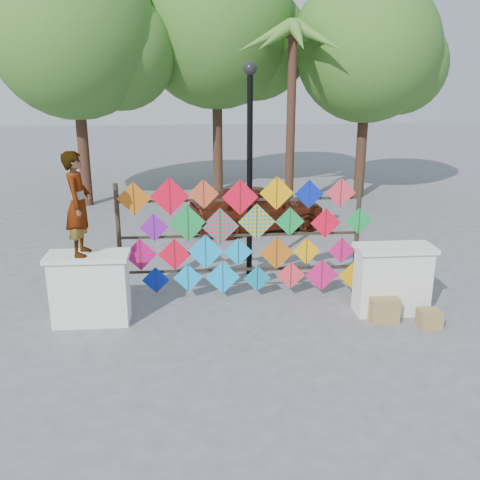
# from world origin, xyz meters

# --- Properties ---
(ground) EXTENTS (80.00, 80.00, 0.00)m
(ground) POSITION_xyz_m (0.00, 0.00, 0.00)
(ground) COLOR gray
(ground) RESTS_ON ground
(parapet_left) EXTENTS (1.40, 0.65, 1.28)m
(parapet_left) POSITION_xyz_m (-2.70, -0.20, 0.65)
(parapet_left) COLOR white
(parapet_left) RESTS_ON ground
(parapet_right) EXTENTS (1.40, 0.65, 1.28)m
(parapet_right) POSITION_xyz_m (2.70, -0.20, 0.65)
(parapet_right) COLOR white
(parapet_right) RESTS_ON ground
(kite_rack) EXTENTS (4.95, 0.24, 2.41)m
(kite_rack) POSITION_xyz_m (0.05, 0.73, 1.23)
(kite_rack) COLOR #2E2419
(kite_rack) RESTS_ON ground
(tree_west) EXTENTS (5.85, 5.20, 8.01)m
(tree_west) POSITION_xyz_m (-4.40, 9.03, 5.38)
(tree_west) COLOR #4E2F21
(tree_west) RESTS_ON ground
(tree_mid) EXTENTS (6.30, 5.60, 8.61)m
(tree_mid) POSITION_xyz_m (0.11, 11.03, 5.77)
(tree_mid) COLOR #4E2F21
(tree_mid) RESTS_ON ground
(tree_east) EXTENTS (5.40, 4.80, 7.42)m
(tree_east) POSITION_xyz_m (5.09, 9.53, 4.99)
(tree_east) COLOR #4E2F21
(tree_east) RESTS_ON ground
(palm_tree) EXTENTS (3.62, 3.62, 5.83)m
(palm_tree) POSITION_xyz_m (2.20, 8.00, 4.95)
(palm_tree) COLOR #4E2F21
(palm_tree) RESTS_ON ground
(vendor_woman) EXTENTS (0.43, 0.65, 1.75)m
(vendor_woman) POSITION_xyz_m (-2.78, -0.20, 2.16)
(vendor_woman) COLOR #99999E
(vendor_woman) RESTS_ON parapet_left
(sedan) EXTENTS (4.07, 2.40, 1.30)m
(sedan) POSITION_xyz_m (0.86, 5.46, 0.65)
(sedan) COLOR #521D0E
(sedan) RESTS_ON ground
(lamppost) EXTENTS (0.28, 0.28, 4.46)m
(lamppost) POSITION_xyz_m (0.30, 2.00, 2.69)
(lamppost) COLOR black
(lamppost) RESTS_ON ground
(cardboard_box_near) EXTENTS (0.50, 0.45, 0.45)m
(cardboard_box_near) POSITION_xyz_m (2.44, -0.51, 0.22)
(cardboard_box_near) COLOR #9A7D4A
(cardboard_box_near) RESTS_ON ground
(cardboard_box_far) EXTENTS (0.37, 0.34, 0.31)m
(cardboard_box_far) POSITION_xyz_m (3.17, -0.86, 0.16)
(cardboard_box_far) COLOR #9A7D4A
(cardboard_box_far) RESTS_ON ground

